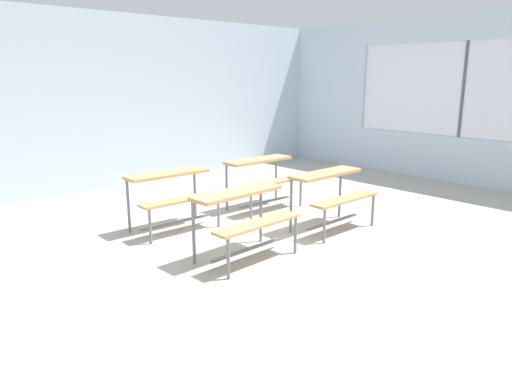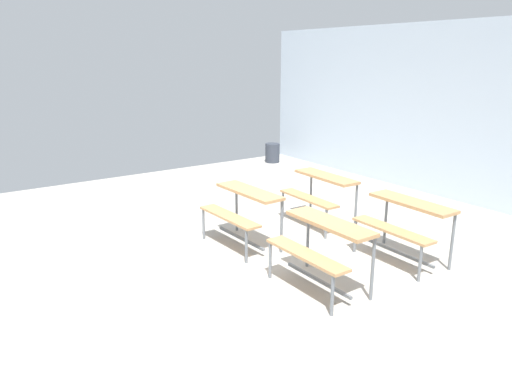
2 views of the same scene
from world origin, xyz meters
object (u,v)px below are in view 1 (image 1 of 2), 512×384
desk_bench_r0c0 (244,209)px  desk_bench_r0c1 (332,187)px  desk_bench_r1c0 (172,187)px  desk_bench_r1c1 (263,172)px

desk_bench_r0c0 → desk_bench_r0c1: (1.51, 0.01, 0.00)m
desk_bench_r0c0 → desk_bench_r1c0: 1.37m
desk_bench_r0c0 → desk_bench_r0c1: 1.51m
desk_bench_r0c1 → desk_bench_r1c1: (0.02, 1.32, 0.00)m
desk_bench_r0c1 → desk_bench_r1c1: size_ratio=0.99×
desk_bench_r0c0 → desk_bench_r1c0: size_ratio=1.00×
desk_bench_r0c1 → desk_bench_r1c0: (-1.54, 1.36, 0.00)m
desk_bench_r0c1 → desk_bench_r1c0: 2.05m
desk_bench_r0c0 → desk_bench_r0c1: size_ratio=1.02×
desk_bench_r0c1 → desk_bench_r0c0: bearing=-179.7°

